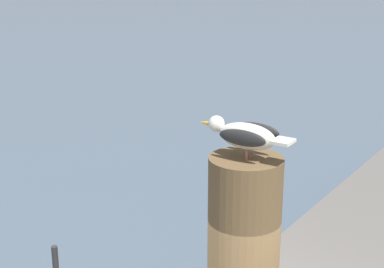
{
  "coord_description": "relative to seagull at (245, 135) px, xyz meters",
  "views": [
    {
      "loc": [
        -1.09,
        -1.49,
        3.45
      ],
      "look_at": [
        0.65,
        -0.27,
        2.8
      ],
      "focal_mm": 52.22,
      "sensor_mm": 36.0,
      "label": 1
    }
  ],
  "objects": [
    {
      "name": "seagull",
      "position": [
        0.0,
        0.0,
        0.0
      ],
      "size": [
        0.15,
        0.39,
        0.14
      ],
      "color": "tan",
      "rests_on": "mooring_post"
    }
  ]
}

